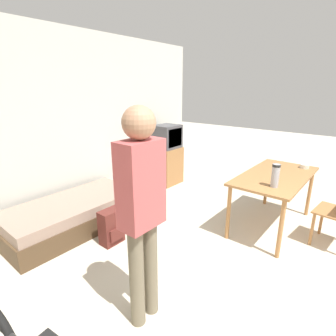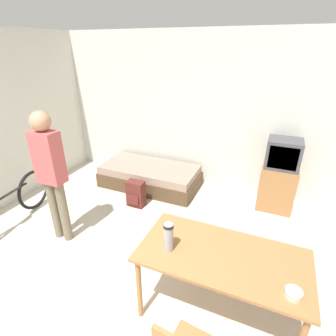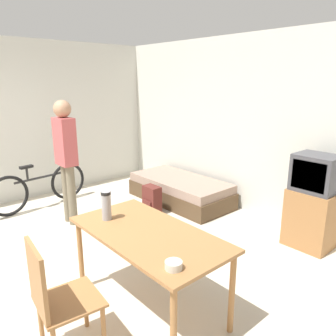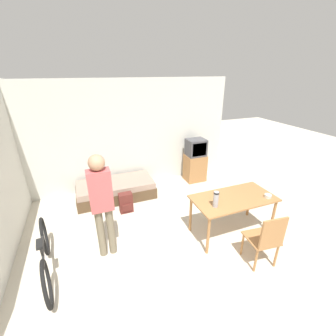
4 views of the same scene
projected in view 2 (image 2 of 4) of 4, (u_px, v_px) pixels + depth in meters
The scene contains 9 objects.
wall_back at pixel (181, 111), 4.76m from camera, with size 5.60×0.06×2.70m.
daybed at pixel (150, 176), 4.94m from camera, with size 1.81×0.88×0.41m.
tv at pixel (279, 176), 4.11m from camera, with size 0.53×0.44×1.18m.
dining_table at pixel (222, 262), 2.35m from camera, with size 1.49×0.76×0.76m.
bicycle at pixel (7, 206), 3.78m from camera, with size 0.25×1.67×0.74m.
person_standing at pixel (51, 169), 3.24m from camera, with size 0.34×0.24×1.78m.
thermos_flask at pixel (168, 236), 2.32m from camera, with size 0.09×0.09×0.28m.
mate_bowl at pixel (293, 293), 1.92m from camera, with size 0.12×0.12×0.06m.
backpack at pixel (136, 194), 4.31m from camera, with size 0.29×0.20×0.45m.
Camera 2 is at (1.66, -0.72, 2.44)m, focal length 28.00 mm.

